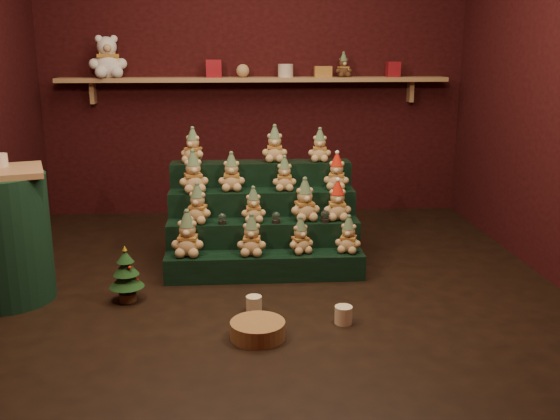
{
  "coord_description": "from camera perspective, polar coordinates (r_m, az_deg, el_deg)",
  "views": [
    {
      "loc": [
        -0.15,
        -4.04,
        1.58
      ],
      "look_at": [
        0.13,
        0.25,
        0.46
      ],
      "focal_mm": 40.0,
      "sensor_mm": 36.0,
      "label": 1
    }
  ],
  "objects": [
    {
      "name": "ground",
      "position": [
        4.34,
        -1.52,
        -6.77
      ],
      "size": [
        4.0,
        4.0,
        0.0
      ],
      "primitive_type": "plane",
      "color": "black",
      "rests_on": "ground"
    },
    {
      "name": "back_wall",
      "position": [
        6.1,
        -2.42,
        12.86
      ],
      "size": [
        4.0,
        0.1,
        2.8
      ],
      "primitive_type": "cube",
      "color": "black",
      "rests_on": "ground"
    },
    {
      "name": "front_wall",
      "position": [
        2.0,
        0.62,
        9.48
      ],
      "size": [
        4.0,
        0.1,
        2.8
      ],
      "primitive_type": "cube",
      "color": "black",
      "rests_on": "ground"
    },
    {
      "name": "back_shelf",
      "position": [
        5.92,
        -2.36,
        11.79
      ],
      "size": [
        3.6,
        0.26,
        0.24
      ],
      "color": "#A97B54",
      "rests_on": "ground"
    },
    {
      "name": "riser_tier_front",
      "position": [
        4.41,
        -1.39,
        -5.16
      ],
      "size": [
        1.4,
        0.22,
        0.18
      ],
      "primitive_type": "cube",
      "color": "black",
      "rests_on": "ground"
    },
    {
      "name": "riser_tier_midfront",
      "position": [
        4.59,
        -1.51,
        -3.18
      ],
      "size": [
        1.4,
        0.22,
        0.36
      ],
      "primitive_type": "cube",
      "color": "black",
      "rests_on": "ground"
    },
    {
      "name": "riser_tier_midback",
      "position": [
        4.78,
        -1.63,
        -1.35
      ],
      "size": [
        1.4,
        0.22,
        0.54
      ],
      "primitive_type": "cube",
      "color": "black",
      "rests_on": "ground"
    },
    {
      "name": "riser_tier_back",
      "position": [
        4.97,
        -1.74,
        0.34
      ],
      "size": [
        1.4,
        0.22,
        0.72
      ],
      "primitive_type": "cube",
      "color": "black",
      "rests_on": "ground"
    },
    {
      "name": "teddy_0",
      "position": [
        4.36,
        -8.46,
        -2.15
      ],
      "size": [
        0.24,
        0.22,
        0.31
      ],
      "primitive_type": null,
      "rotation": [
        0.0,
        0.0,
        -0.08
      ],
      "color": "tan",
      "rests_on": "riser_tier_front"
    },
    {
      "name": "teddy_1",
      "position": [
        4.33,
        -2.61,
        -2.31
      ],
      "size": [
        0.22,
        0.2,
        0.28
      ],
      "primitive_type": null,
      "rotation": [
        0.0,
        0.0,
        -0.09
      ],
      "color": "tan",
      "rests_on": "riser_tier_front"
    },
    {
      "name": "teddy_2",
      "position": [
        4.38,
        1.89,
        -2.34
      ],
      "size": [
        0.22,
        0.21,
        0.25
      ],
      "primitive_type": null,
      "rotation": [
        0.0,
        0.0,
        0.36
      ],
      "color": "tan",
      "rests_on": "riser_tier_front"
    },
    {
      "name": "teddy_3",
      "position": [
        4.42,
        6.29,
        -2.23
      ],
      "size": [
        0.23,
        0.22,
        0.26
      ],
      "primitive_type": null,
      "rotation": [
        0.0,
        0.0,
        -0.35
      ],
      "color": "tan",
      "rests_on": "riser_tier_front"
    },
    {
      "name": "teddy_4",
      "position": [
        4.51,
        -7.54,
        0.59
      ],
      "size": [
        0.24,
        0.22,
        0.28
      ],
      "primitive_type": null,
      "rotation": [
        0.0,
        0.0,
        -0.25
      ],
      "color": "tan",
      "rests_on": "riser_tier_midfront"
    },
    {
      "name": "teddy_5",
      "position": [
        4.5,
        -2.45,
        0.48
      ],
      "size": [
        0.19,
        0.17,
        0.25
      ],
      "primitive_type": null,
      "rotation": [
        0.0,
        0.0,
        0.05
      ],
      "color": "tan",
      "rests_on": "riser_tier_midfront"
    },
    {
      "name": "teddy_6",
      "position": [
        4.53,
        2.28,
        0.93
      ],
      "size": [
        0.25,
        0.24,
        0.3
      ],
      "primitive_type": null,
      "rotation": [
        0.0,
        0.0,
        0.22
      ],
      "color": "tan",
      "rests_on": "riser_tier_midfront"
    },
    {
      "name": "teddy_7",
      "position": [
        4.57,
        5.27,
        0.86
      ],
      "size": [
        0.2,
        0.18,
        0.28
      ],
      "primitive_type": null,
      "rotation": [
        0.0,
        0.0,
        -0.01
      ],
      "color": "tan",
      "rests_on": "riser_tier_midfront"
    },
    {
      "name": "teddy_8",
      "position": [
        4.68,
        -7.94,
        3.48
      ],
      "size": [
        0.26,
        0.24,
        0.3
      ],
      "primitive_type": null,
      "rotation": [
        0.0,
        0.0,
        0.23
      ],
      "color": "tan",
      "rests_on": "riser_tier_midback"
    },
    {
      "name": "teddy_9",
      "position": [
        4.7,
        -4.45,
        3.49
      ],
      "size": [
        0.2,
        0.18,
        0.28
      ],
      "primitive_type": null,
      "rotation": [
        0.0,
        0.0,
        -0.01
      ],
      "color": "tan",
      "rests_on": "riser_tier_midback"
    },
    {
      "name": "teddy_10",
      "position": [
        4.69,
        0.41,
        3.33
      ],
      "size": [
        0.19,
        0.17,
        0.25
      ],
      "primitive_type": null,
      "rotation": [
        0.0,
        0.0,
        -0.04
      ],
      "color": "tan",
      "rests_on": "riser_tier_midback"
    },
    {
      "name": "teddy_11",
      "position": [
        4.74,
        5.21,
        3.51
      ],
      "size": [
        0.23,
        0.22,
        0.27
      ],
      "primitive_type": null,
      "rotation": [
        0.0,
        0.0,
        -0.26
      ],
      "color": "tan",
      "rests_on": "riser_tier_midback"
    },
    {
      "name": "teddy_12",
      "position": [
        4.87,
        -7.96,
        5.85
      ],
      "size": [
        0.25,
        0.24,
        0.27
      ],
      "primitive_type": null,
      "rotation": [
        0.0,
        0.0,
        -0.46
      ],
      "color": "tan",
      "rests_on": "riser_tier_back"
    },
    {
      "name": "teddy_13",
      "position": [
        4.88,
        -0.49,
        6.05
      ],
      "size": [
        0.21,
        0.19,
        0.27
      ],
      "primitive_type": null,
      "rotation": [
        0.0,
        0.0,
        -0.06
      ],
      "color": "tan",
      "rests_on": "riser_tier_back"
    },
    {
      "name": "teddy_14",
      "position": [
        4.9,
        3.66,
        5.93
      ],
      "size": [
        0.2,
        0.18,
        0.25
      ],
      "primitive_type": null,
      "rotation": [
        0.0,
        0.0,
        -0.12
      ],
      "color": "tan",
      "rests_on": "riser_tier_back"
    },
    {
      "name": "snow_globe_a",
      "position": [
        4.47,
        -5.3,
        -0.79
      ],
      "size": [
        0.06,
        0.06,
        0.08
      ],
      "color": "black",
      "rests_on": "riser_tier_midfront"
    },
    {
      "name": "snow_globe_b",
      "position": [
        4.48,
        -0.35,
        -0.68
      ],
      "size": [
        0.06,
        0.06,
        0.08
      ],
      "color": "black",
      "rests_on": "riser_tier_midfront"
    },
    {
      "name": "snow_globe_c",
      "position": [
        4.51,
        4.15,
        -0.56
      ],
      "size": [
        0.07,
        0.07,
        0.09
      ],
      "color": "black",
      "rests_on": "riser_tier_midfront"
    },
    {
      "name": "side_table",
      "position": [
        4.33,
        -24.08,
        -2.23
      ],
      "size": [
        0.68,
        0.62,
        0.86
      ],
      "rotation": [
        0.0,
        0.0,
        0.32
      ],
      "color": "#A97B54",
      "rests_on": "ground"
    },
    {
      "name": "mini_christmas_tree",
      "position": [
        4.11,
        -13.88,
        -5.73
      ],
      "size": [
        0.22,
        0.22,
        0.37
      ],
      "rotation": [
        0.0,
        0.0,
        0.04
      ],
      "color": "#4A351A",
      "rests_on": "ground"
    },
    {
      "name": "mug_left",
      "position": [
        3.9,
        -2.4,
        -8.57
      ],
      "size": [
        0.1,
        0.1,
        0.1
      ],
      "primitive_type": "cylinder",
      "color": "#F4E8B4",
      "rests_on": "ground"
    },
    {
      "name": "mug_right",
      "position": [
        3.75,
        5.82,
        -9.52
      ],
      "size": [
        0.11,
        0.11,
        0.11
      ],
      "primitive_type": "cylinder",
      "color": "#F4E8B4",
      "rests_on": "ground"
    },
    {
      "name": "wicker_basket",
      "position": [
        3.56,
        -2.05,
        -10.88
      ],
      "size": [
        0.32,
        0.32,
        0.1
      ],
      "primitive_type": "cylinder",
      "rotation": [
        0.0,
        0.0,
        -0.04
      ],
      "color": "#9F7740",
      "rests_on": "ground"
    },
    {
      "name": "white_bear",
      "position": [
        6.0,
        -15.54,
        13.82
      ],
      "size": [
        0.4,
        0.38,
        0.47
      ],
      "primitive_type": null,
      "rotation": [
        0.0,
        0.0,
        0.25
      ],
      "color": "white",
      "rests_on": "back_shelf"
    },
    {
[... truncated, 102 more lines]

